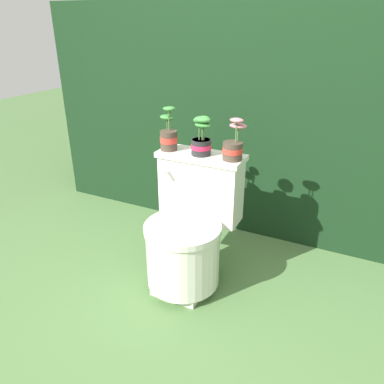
% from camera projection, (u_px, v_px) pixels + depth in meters
% --- Properties ---
extents(ground_plane, '(12.00, 12.00, 0.00)m').
position_uv_depth(ground_plane, '(190.00, 294.00, 2.17)').
color(ground_plane, '#4C703D').
extents(hedge_backdrop, '(3.17, 0.81, 1.58)m').
position_uv_depth(hedge_backdrop, '(261.00, 115.00, 2.83)').
color(hedge_backdrop, black).
rests_on(hedge_backdrop, ground).
extents(toilet, '(0.50, 0.55, 0.76)m').
position_uv_depth(toilet, '(189.00, 232.00, 2.15)').
color(toilet, silver).
rests_on(toilet, ground).
extents(potted_plant_left, '(0.12, 0.11, 0.25)m').
position_uv_depth(potted_plant_left, '(169.00, 135.00, 2.13)').
color(potted_plant_left, '#47382D').
rests_on(potted_plant_left, toilet).
extents(potted_plant_midleft, '(0.11, 0.11, 0.22)m').
position_uv_depth(potted_plant_midleft, '(201.00, 140.00, 2.05)').
color(potted_plant_midleft, '#262628').
rests_on(potted_plant_midleft, toilet).
extents(potted_plant_middle, '(0.11, 0.12, 0.23)m').
position_uv_depth(potted_plant_middle, '(233.00, 146.00, 1.98)').
color(potted_plant_middle, '#47382D').
rests_on(potted_plant_middle, toilet).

